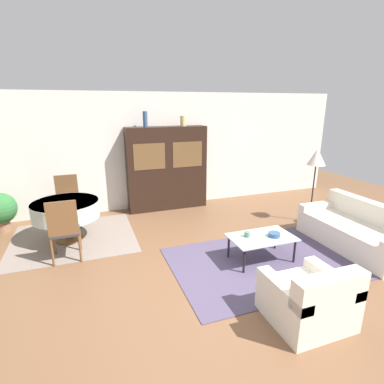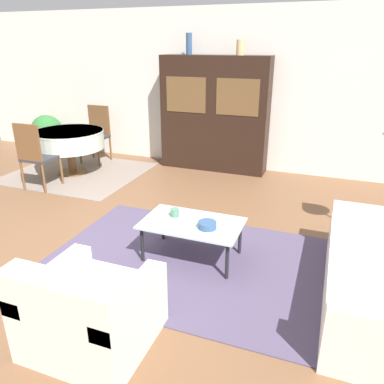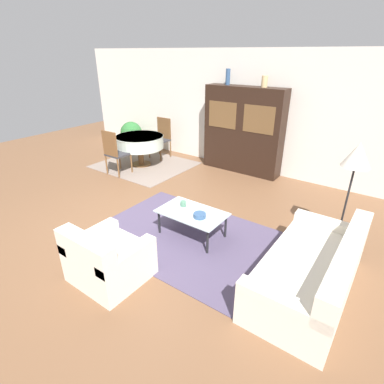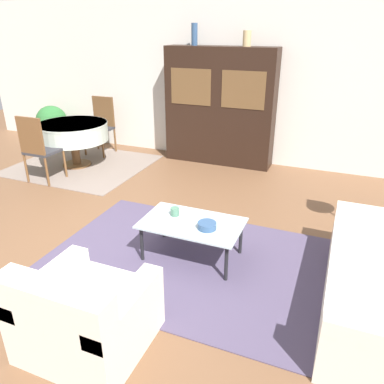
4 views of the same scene
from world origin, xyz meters
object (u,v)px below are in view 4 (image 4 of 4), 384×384
object	(u,v)px
potted_plant	(52,122)
dining_chair_near	(38,146)
bowl	(207,226)
cup	(175,212)
display_cabinet	(220,107)
dining_chair_far	(101,122)
vase_tall	(194,34)
armchair	(84,316)
dining_table	(73,132)
coffee_table	(192,225)
vase_short	(247,38)

from	to	relation	value
potted_plant	dining_chair_near	bearing A→B (deg)	-53.72
dining_chair_near	bowl	world-z (taller)	dining_chair_near
dining_chair_near	cup	xyz separation A→B (m)	(2.71, -0.96, -0.12)
dining_chair_near	potted_plant	distance (m)	2.11
dining_chair_near	bowl	bearing A→B (deg)	-19.46
display_cabinet	potted_plant	world-z (taller)	display_cabinet
dining_chair_far	potted_plant	bearing A→B (deg)	-3.20
display_cabinet	vase_tall	xyz separation A→B (m)	(-0.47, 0.00, 1.14)
armchair	dining_table	size ratio (longest dim) A/B	0.73
dining_chair_far	vase_tall	size ratio (longest dim) A/B	3.04
coffee_table	cup	bearing A→B (deg)	161.58
armchair	vase_short	xyz separation A→B (m)	(-0.04, 4.41, 1.77)
display_cabinet	dining_chair_far	world-z (taller)	display_cabinet
display_cabinet	bowl	world-z (taller)	display_cabinet
dining_chair_near	potted_plant	bearing A→B (deg)	126.28
dining_table	bowl	size ratio (longest dim) A/B	6.29
display_cabinet	potted_plant	size ratio (longest dim) A/B	2.47
coffee_table	bowl	xyz separation A→B (m)	(0.18, -0.06, 0.07)
coffee_table	dining_table	xyz separation A→B (m)	(-2.93, 1.85, 0.22)
dining_chair_near	vase_tall	bearing A→B (deg)	48.30
dining_table	dining_chair_far	distance (m)	0.81
bowl	cup	bearing A→B (deg)	161.44
cup	potted_plant	xyz separation A→B (m)	(-3.95, 2.66, -0.00)
cup	display_cabinet	bearing A→B (deg)	99.66
dining_table	potted_plant	bearing A→B (deg)	144.66
cup	vase_tall	distance (m)	3.49
armchair	bowl	world-z (taller)	armchair
dining_chair_near	potted_plant	xyz separation A→B (m)	(-1.24, 1.69, -0.13)
display_cabinet	armchair	bearing A→B (deg)	-84.16
dining_table	vase_short	xyz separation A→B (m)	(2.62, 1.15, 1.46)
coffee_table	dining_chair_far	world-z (taller)	dining_chair_far
dining_chair_far	cup	world-z (taller)	dining_chair_far
display_cabinet	vase_short	xyz separation A→B (m)	(0.41, 0.00, 1.08)
display_cabinet	vase_tall	world-z (taller)	vase_tall
vase_tall	potted_plant	xyz separation A→B (m)	(-2.99, -0.26, -1.66)
armchair	coffee_table	world-z (taller)	armchair
cup	bowl	bearing A→B (deg)	-18.56
display_cabinet	dining_table	bearing A→B (deg)	-152.62
dining_table	potted_plant	distance (m)	1.53
dining_table	vase_tall	bearing A→B (deg)	33.29
display_cabinet	dining_chair_far	size ratio (longest dim) A/B	1.88
vase_tall	coffee_table	bearing A→B (deg)	-68.38
vase_tall	display_cabinet	bearing A→B (deg)	-0.11
dining_table	dining_chair_near	distance (m)	0.81
armchair	cup	bearing A→B (deg)	88.26
vase_tall	armchair	bearing A→B (deg)	-78.26
bowl	dining_chair_near	bearing A→B (deg)	160.54
dining_chair_near	dining_chair_far	xyz separation A→B (m)	(0.00, 1.62, 0.00)
coffee_table	dining_chair_near	size ratio (longest dim) A/B	0.99
dining_chair_far	vase_short	bearing A→B (deg)	-172.75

